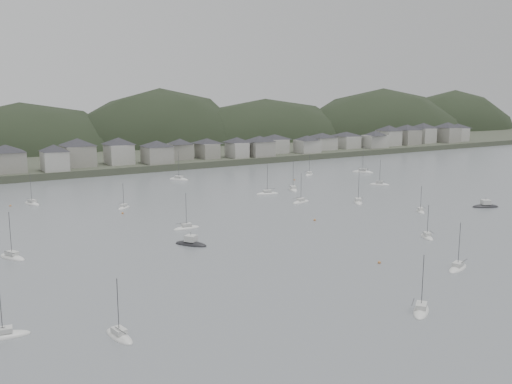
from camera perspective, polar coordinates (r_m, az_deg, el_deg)
ground at (r=113.23m, az=20.53°, el=-8.67°), size 900.00×900.00×0.00m
far_shore_land at (r=371.51m, az=-18.11°, el=4.37°), size 900.00×250.00×3.00m
forested_ridge at (r=349.46m, az=-16.23°, el=2.03°), size 851.55×103.94×102.57m
waterfront_town at (r=284.50m, az=-2.75°, el=4.71°), size 451.48×28.46×12.92m
sailboat_lead at (r=121.54m, az=19.69°, el=-7.26°), size 7.90×4.78×10.31m
moored_fleet at (r=158.97m, az=-3.23°, el=-2.65°), size 266.56×173.36×12.76m
motor_launch_near at (r=188.45m, az=22.15°, el=-1.34°), size 8.84×6.43×3.99m
motor_launch_far at (r=132.84m, az=-6.58°, el=-5.21°), size 7.11×8.45×3.96m
mooring_buoys at (r=154.77m, az=3.35°, el=-3.02°), size 193.46×145.15×0.70m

